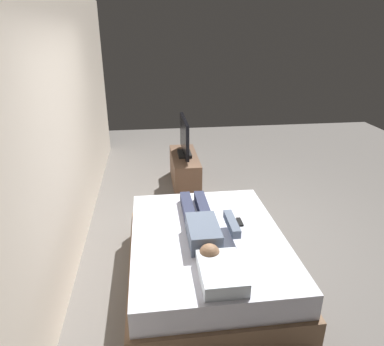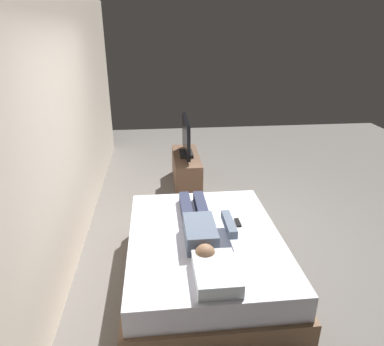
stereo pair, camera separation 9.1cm
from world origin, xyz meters
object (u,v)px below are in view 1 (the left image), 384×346
Objects in this scene: bed at (207,259)px; person at (203,226)px; remote at (240,222)px; tv_stand at (185,170)px; tv at (184,138)px; pillow at (221,273)px.

person reaches higher than bed.
remote is at bearing -63.51° from bed.
tv_stand is (2.32, -0.08, -0.37)m from person.
bed is 1.52× the size of person.
person is 2.33m from tv.
pillow is 3.01m from tv_stand.
person reaches higher than remote.
person is (0.67, 0.04, 0.02)m from pillow.
bed is 12.76× the size of remote.
person is 8.40× the size of remote.
bed is 3.99× the size of pillow.
bed is 2.17× the size of tv.
tv_stand is 0.53m from tv.
person is at bearing 110.47° from remote.
tv reaches higher than bed.
pillow reaches higher than bed.
tv is at bearing -0.61° from pillow.
remote is 0.17× the size of tv.
bed is at bearing 116.49° from remote.
tv is (2.17, 0.33, 0.24)m from remote.
pillow is 3.20× the size of remote.
pillow is 0.67m from person.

